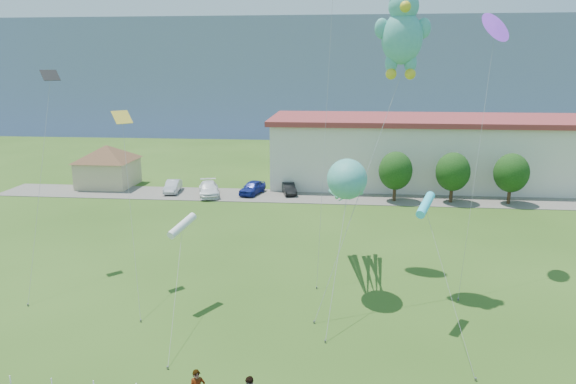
{
  "coord_description": "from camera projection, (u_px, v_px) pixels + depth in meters",
  "views": [
    {
      "loc": [
        3.74,
        -20.78,
        14.31
      ],
      "look_at": [
        0.94,
        8.0,
        7.19
      ],
      "focal_mm": 32.0,
      "sensor_mm": 36.0,
      "label": 1
    }
  ],
  "objects": [
    {
      "name": "ground",
      "position": [
        251.0,
        382.0,
        23.86
      ],
      "size": [
        160.0,
        160.0,
        0.0
      ],
      "primitive_type": "plane",
      "color": "#2B4A14",
      "rests_on": "ground"
    },
    {
      "name": "parking_strip",
      "position": [
        303.0,
        197.0,
        57.68
      ],
      "size": [
        70.0,
        6.0,
        0.06
      ],
      "primitive_type": "cube",
      "color": "#59544C",
      "rests_on": "ground"
    },
    {
      "name": "hill_ridge",
      "position": [
        325.0,
        73.0,
        136.84
      ],
      "size": [
        160.0,
        50.0,
        25.0
      ],
      "primitive_type": "cube",
      "color": "slate",
      "rests_on": "ground"
    },
    {
      "name": "pavilion",
      "position": [
        107.0,
        162.0,
        62.12
      ],
      "size": [
        9.2,
        9.2,
        5.0
      ],
      "color": "tan",
      "rests_on": "ground"
    },
    {
      "name": "warehouse",
      "position": [
        519.0,
        151.0,
        62.95
      ],
      "size": [
        61.0,
        15.0,
        8.2
      ],
      "color": "beige",
      "rests_on": "ground"
    },
    {
      "name": "tree_near",
      "position": [
        396.0,
        171.0,
        54.96
      ],
      "size": [
        3.6,
        3.6,
        5.47
      ],
      "color": "#3F2B19",
      "rests_on": "ground"
    },
    {
      "name": "tree_mid",
      "position": [
        453.0,
        172.0,
        54.4
      ],
      "size": [
        3.6,
        3.6,
        5.47
      ],
      "color": "#3F2B19",
      "rests_on": "ground"
    },
    {
      "name": "tree_far",
      "position": [
        511.0,
        173.0,
        53.83
      ],
      "size": [
        3.6,
        3.6,
        5.47
      ],
      "color": "#3F2B19",
      "rests_on": "ground"
    },
    {
      "name": "parked_car_silver",
      "position": [
        173.0,
        186.0,
        59.43
      ],
      "size": [
        1.89,
        4.29,
        1.37
      ],
      "primitive_type": "imported",
      "rotation": [
        0.0,
        0.0,
        0.11
      ],
      "color": "#BABAC1",
      "rests_on": "parking_strip"
    },
    {
      "name": "parked_car_white",
      "position": [
        209.0,
        189.0,
        57.85
      ],
      "size": [
        3.47,
        5.62,
        1.52
      ],
      "primitive_type": "imported",
      "rotation": [
        0.0,
        0.0,
        0.28
      ],
      "color": "white",
      "rests_on": "parking_strip"
    },
    {
      "name": "parked_car_blue",
      "position": [
        252.0,
        188.0,
        58.57
      ],
      "size": [
        2.9,
        4.71,
        1.5
      ],
      "primitive_type": "imported",
      "rotation": [
        0.0,
        0.0,
        -0.28
      ],
      "color": "navy",
      "rests_on": "parking_strip"
    },
    {
      "name": "parked_car_black",
      "position": [
        289.0,
        189.0,
        58.64
      ],
      "size": [
        2.21,
        3.99,
        1.25
      ],
      "primitive_type": "imported",
      "rotation": [
        0.0,
        0.0,
        0.25
      ],
      "color": "black",
      "rests_on": "parking_strip"
    },
    {
      "name": "octopus_kite",
      "position": [
        346.0,
        187.0,
        33.0
      ],
      "size": [
        2.47,
        13.33,
        8.81
      ],
      "color": "teal",
      "rests_on": "ground"
    },
    {
      "name": "teddy_bear_kite",
      "position": [
        402.0,
        31.0,
        30.83
      ],
      "size": [
        6.56,
        7.2,
        18.86
      ],
      "color": "teal",
      "rests_on": "ground"
    },
    {
      "name": "small_kite_purple",
      "position": [
        495.0,
        33.0,
        34.47
      ],
      "size": [
        3.61,
        7.59,
        17.56
      ],
      "color": "purple",
      "rests_on": "ground"
    },
    {
      "name": "small_kite_white",
      "position": [
        182.0,
        226.0,
        30.51
      ],
      "size": [
        1.45,
        8.18,
        5.5
      ],
      "color": "white",
      "rests_on": "ground"
    },
    {
      "name": "small_kite_cyan",
      "position": [
        426.0,
        206.0,
        28.2
      ],
      "size": [
        2.07,
        7.13,
        7.32
      ],
      "color": "#36D7F3",
      "rests_on": "ground"
    },
    {
      "name": "small_kite_black",
      "position": [
        48.0,
        102.0,
        34.71
      ],
      "size": [
        1.78,
        7.87,
        14.12
      ],
      "color": "black",
      "rests_on": "ground"
    },
    {
      "name": "small_kite_yellow",
      "position": [
        124.0,
        139.0,
        32.42
      ],
      "size": [
        3.45,
        6.63,
        11.56
      ],
      "color": "gold",
      "rests_on": "ground"
    }
  ]
}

